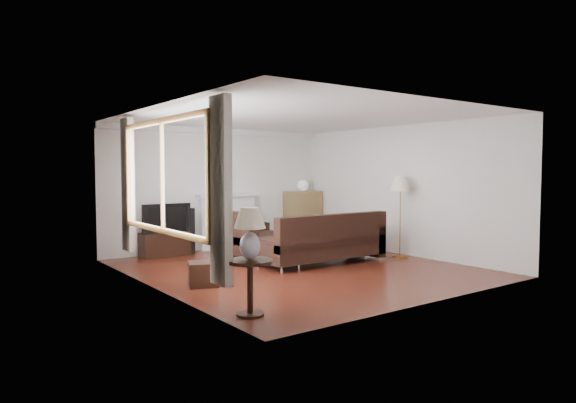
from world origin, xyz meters
TOP-DOWN VIEW (x-y plane):
  - room at (0.00, 0.00)m, footprint 5.10×5.60m
  - window at (-2.45, -0.20)m, footprint 0.12×2.74m
  - curtain_near at (-2.40, -1.72)m, footprint 0.10×0.35m
  - curtain_far at (-2.40, 1.32)m, footprint 0.10×0.35m
  - fireplace at (0.15, 2.64)m, footprint 1.40×0.26m
  - tv_stand at (-1.31, 2.50)m, footprint 0.91×0.41m
  - television at (-1.31, 2.50)m, footprint 0.96×0.13m
  - speaker_left at (-0.86, 2.55)m, footprint 0.31×0.35m
  - speaker_right at (0.63, 2.55)m, footprint 0.31×0.34m
  - bookshelf at (2.05, 2.52)m, footprint 0.84×0.40m
  - globe_lamp at (2.05, 2.52)m, footprint 0.25×0.25m
  - sectional_sofa at (0.59, 0.14)m, footprint 2.56×1.87m
  - coffee_table at (0.77, 1.43)m, footprint 1.20×0.92m
  - footstool at (-1.89, -0.26)m, footprint 0.52×0.52m
  - floor_lamp at (2.22, -0.24)m, footprint 0.50×0.50m
  - side_table at (-2.15, -1.92)m, footprint 0.51×0.51m
  - table_lamp at (-2.15, -1.92)m, footprint 0.35×0.35m

SIDE VIEW (x-z plane):
  - footstool at x=-1.89m, z-range 0.00..0.34m
  - coffee_table at x=0.77m, z-range 0.00..0.42m
  - tv_stand at x=-1.31m, z-range 0.00..0.45m
  - side_table at x=-2.15m, z-range 0.00..0.63m
  - sectional_sofa at x=0.59m, z-range 0.00..0.83m
  - speaker_right at x=0.63m, z-range 0.00..0.84m
  - speaker_left at x=-0.86m, z-range 0.00..0.89m
  - fireplace at x=0.15m, z-range 0.00..1.15m
  - bookshelf at x=2.05m, z-range 0.00..1.16m
  - television at x=-1.31m, z-range 0.45..1.00m
  - floor_lamp at x=2.22m, z-range 0.00..1.53m
  - table_lamp at x=-2.15m, z-range 0.63..1.21m
  - room at x=0.00m, z-range -0.02..2.52m
  - globe_lamp at x=2.05m, z-range 1.16..1.41m
  - curtain_near at x=-2.40m, z-range 0.35..2.45m
  - curtain_far at x=-2.40m, z-range 0.35..2.45m
  - window at x=-2.45m, z-range 0.78..2.32m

